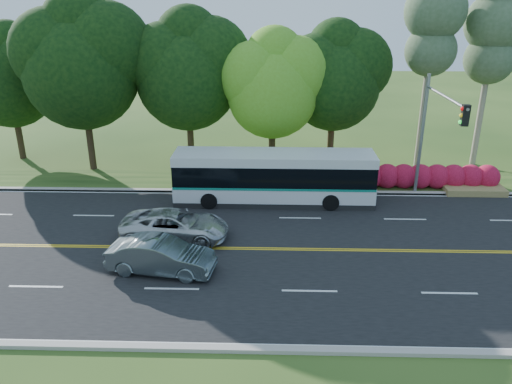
{
  "coord_description": "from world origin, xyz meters",
  "views": [
    {
      "loc": [
        -2.13,
        -20.52,
        10.89
      ],
      "look_at": [
        -2.78,
        2.0,
        2.05
      ],
      "focal_mm": 35.0,
      "sensor_mm": 36.0,
      "label": 1
    }
  ],
  "objects_px": {
    "traffic_signal": "(434,124)",
    "suv": "(175,226)",
    "transit_bus": "(274,178)",
    "sedan": "(161,256)"
  },
  "relations": [
    {
      "from": "traffic_signal",
      "to": "transit_bus",
      "type": "height_order",
      "value": "traffic_signal"
    },
    {
      "from": "transit_bus",
      "to": "suv",
      "type": "distance_m",
      "value": 6.77
    },
    {
      "from": "traffic_signal",
      "to": "transit_bus",
      "type": "bearing_deg",
      "value": 177.97
    },
    {
      "from": "traffic_signal",
      "to": "transit_bus",
      "type": "distance_m",
      "value": 9.0
    },
    {
      "from": "traffic_signal",
      "to": "sedan",
      "type": "relative_size",
      "value": 1.55
    },
    {
      "from": "traffic_signal",
      "to": "suv",
      "type": "xyz_separation_m",
      "value": [
        -13.11,
        -4.52,
        -3.94
      ]
    },
    {
      "from": "traffic_signal",
      "to": "transit_bus",
      "type": "relative_size",
      "value": 0.63
    },
    {
      "from": "suv",
      "to": "sedan",
      "type": "bearing_deg",
      "value": -178.29
    },
    {
      "from": "sedan",
      "to": "transit_bus",
      "type": "bearing_deg",
      "value": -22.41
    },
    {
      "from": "traffic_signal",
      "to": "sedan",
      "type": "height_order",
      "value": "traffic_signal"
    }
  ]
}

